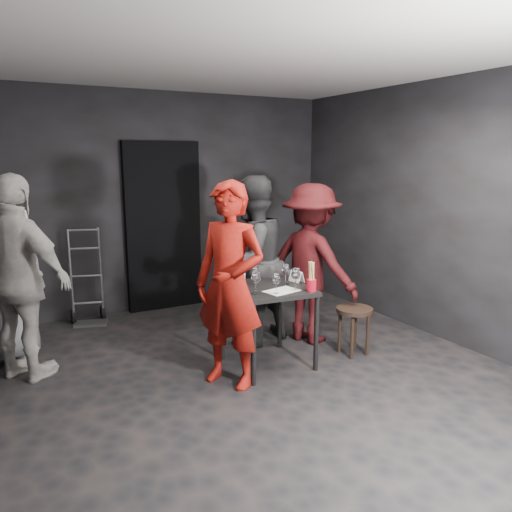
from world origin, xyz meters
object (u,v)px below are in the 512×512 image
bystander_cream (18,259)px  hand_truck (89,305)px  breadstick_cup (311,277)px  tasting_table (268,297)px  stool (354,317)px  woman_black (252,248)px  man_maroon (311,256)px  server_red (230,269)px  wine_bottle (241,277)px

bystander_cream → hand_truck: bearing=-71.0°
bystander_cream → breadstick_cup: bearing=-155.6°
tasting_table → stool: tasting_table is taller
hand_truck → tasting_table: (1.26, -2.03, 0.44)m
woman_black → man_maroon: woman_black is taller
server_red → wine_bottle: (0.18, 0.16, -0.12)m
stool → breadstick_cup: bearing=-168.6°
server_red → wine_bottle: bearing=98.7°
server_red → man_maroon: bearing=81.1°
server_red → hand_truck: bearing=166.3°
tasting_table → woman_black: bearing=76.4°
wine_bottle → bystander_cream: bearing=155.8°
tasting_table → breadstick_cup: (0.27, -0.30, 0.23)m
man_maroon → woman_black: bearing=47.5°
wine_bottle → man_maroon: bearing=20.4°
tasting_table → stool: bearing=-11.4°
wine_bottle → server_red: bearing=-138.0°
stool → wine_bottle: wine_bottle is taller
woman_black → wine_bottle: bearing=38.3°
man_maroon → wine_bottle: bearing=90.7°
bystander_cream → breadstick_cup: 2.51m
man_maroon → wine_bottle: size_ratio=5.38×
stool → man_maroon: (-0.16, 0.53, 0.53)m
stool → breadstick_cup: (-0.60, -0.12, 0.50)m
man_maroon → server_red: bearing=94.6°
stool → server_red: server_red is taller
stool → wine_bottle: size_ratio=1.39×
bystander_cream → tasting_table: bearing=-151.4°
tasting_table → breadstick_cup: 0.46m
tasting_table → server_red: size_ratio=0.37×
server_red → man_maroon: server_red is taller
tasting_table → woman_black: (0.14, 0.59, 0.35)m
woman_black → breadstick_cup: woman_black is taller
hand_truck → server_red: 2.48m
tasting_table → stool: 0.93m
server_red → breadstick_cup: (0.74, -0.11, -0.12)m
woman_black → bystander_cream: 2.15m
woman_black → bystander_cream: bystander_cream is taller
hand_truck → breadstick_cup: hand_truck is taller
server_red → man_maroon: size_ratio=1.10×
server_red → wine_bottle: 0.27m
tasting_table → woman_black: size_ratio=0.38×
hand_truck → server_red: size_ratio=0.56×
man_maroon → breadstick_cup: (-0.44, -0.65, -0.03)m
wine_bottle → breadstick_cup: 0.62m
man_maroon → breadstick_cup: man_maroon is taller
woman_black → wine_bottle: size_ratio=5.92×
breadstick_cup → man_maroon: bearing=55.6°
hand_truck → breadstick_cup: (1.52, -2.33, 0.67)m
server_red → woman_black: size_ratio=1.00×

